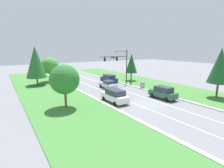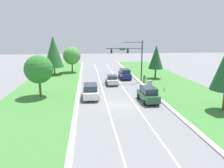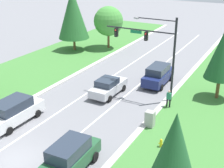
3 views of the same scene
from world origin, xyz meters
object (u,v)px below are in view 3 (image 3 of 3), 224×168
navy_suv (158,75)px  oak_far_left_tree (108,21)px  conifer_near_right_tree (223,54)px  conifer_mid_left_tree (73,13)px  traffic_signal_mast (154,45)px  silver_sedan (108,87)px  fire_hydrant (161,143)px  forest_suv (70,156)px  white_suv (13,111)px  utility_cabinet (150,119)px  pedestrian (169,98)px

navy_suv → oak_far_left_tree: bearing=139.4°
conifer_near_right_tree → conifer_mid_left_tree: 22.07m
traffic_signal_mast → navy_suv: bearing=100.6°
silver_sedan → fire_hydrant: (7.67, -6.07, -0.49)m
forest_suv → navy_suv: bearing=89.1°
white_suv → forest_suv: 8.07m
white_suv → fire_hydrant: white_suv is taller
utility_cabinet → fire_hydrant: size_ratio=1.95×
conifer_near_right_tree → oak_far_left_tree: (-17.32, 9.93, -0.48)m
fire_hydrant → conifer_mid_left_tree: size_ratio=0.08×
navy_suv → utility_cabinet: navy_suv is taller
oak_far_left_tree → forest_suv: bearing=-65.6°
navy_suv → pedestrian: size_ratio=2.94×
traffic_signal_mast → utility_cabinet: size_ratio=5.68×
utility_cabinet → fire_hydrant: bearing=-51.8°
white_suv → conifer_near_right_tree: conifer_near_right_tree is taller
pedestrian → white_suv: bearing=43.0°
white_suv → forest_suv: bearing=-19.9°
traffic_signal_mast → fire_hydrant: size_ratio=11.05×
traffic_signal_mast → oak_far_left_tree: size_ratio=1.29×
utility_cabinet → pedestrian: size_ratio=0.81×
white_suv → oak_far_left_tree: (-3.89, 22.50, 2.92)m
forest_suv → fire_hydrant: forest_suv is taller
pedestrian → fire_hydrant: pedestrian is taller
white_suv → silver_sedan: 9.29m
traffic_signal_mast → pedestrian: traffic_signal_mast is taller
utility_cabinet → conifer_mid_left_tree: (-17.48, 14.68, 4.52)m
white_suv → forest_suv: (7.57, -2.80, 0.03)m
navy_suv → conifer_near_right_tree: size_ratio=0.73×
navy_suv → fire_hydrant: 11.83m
silver_sedan → conifer_mid_left_tree: (-11.59, 10.87, 4.36)m
conifer_near_right_tree → silver_sedan: bearing=-156.1°
pedestrian → conifer_mid_left_tree: conifer_mid_left_tree is taller
navy_suv → fire_hydrant: size_ratio=7.09×
navy_suv → conifer_near_right_tree: bearing=-7.3°
fire_hydrant → conifer_near_right_tree: (1.75, 10.25, 4.06)m
silver_sedan → fire_hydrant: 9.80m
utility_cabinet → oak_far_left_tree: 22.84m
silver_sedan → fire_hydrant: bearing=-37.9°
traffic_signal_mast → forest_suv: size_ratio=1.65×
navy_suv → conifer_mid_left_tree: (-14.83, 6.00, 4.18)m
silver_sedan → forest_suv: 11.74m
silver_sedan → pedestrian: pedestrian is taller
utility_cabinet → conifer_mid_left_tree: size_ratio=0.16×
traffic_signal_mast → fire_hydrant: bearing=-63.2°
fire_hydrant → white_suv: bearing=-168.8°
white_suv → pedestrian: size_ratio=3.02×
utility_cabinet → conifer_near_right_tree: bearing=66.1°
fire_hydrant → conifer_mid_left_tree: (-19.27, 16.95, 4.86)m
oak_far_left_tree → fire_hydrant: bearing=-52.4°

